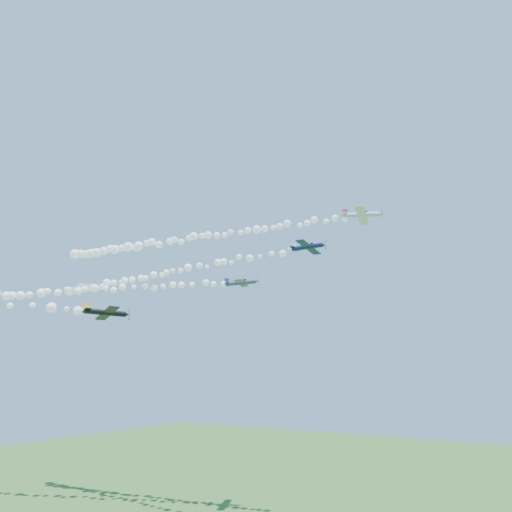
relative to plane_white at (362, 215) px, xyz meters
The scene contains 7 objects.
plane_white is the anchor object (origin of this frame).
smoke_trail_white 37.38m from the plane_white, 169.71° to the right, with size 69.00×14.88×3.25m, color white, non-canonical shape.
plane_navy 15.46m from the plane_white, 118.47° to the right, with size 6.81×7.09×2.27m.
smoke_trail_navy 43.97m from the plane_white, 165.66° to the right, with size 67.12×3.81×2.70m, color white, non-canonical shape.
plane_grey 28.48m from the plane_white, behind, with size 7.51×7.96×2.04m.
smoke_trail_grey 61.60m from the plane_white, 165.41° to the right, with size 60.64×26.31×3.37m, color white, non-canonical shape.
plane_black 49.29m from the plane_white, 135.53° to the right, with size 7.75×7.34×2.34m.
Camera 1 is at (46.06, -72.48, 25.25)m, focal length 30.00 mm.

